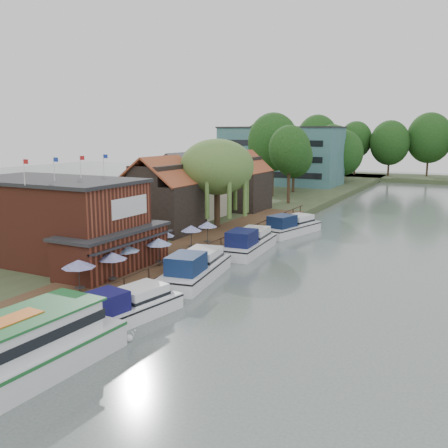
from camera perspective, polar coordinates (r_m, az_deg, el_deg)
The scene contains 28 objects.
ground at distance 38.21m, azimuth -0.22°, elevation -8.13°, with size 260.00×260.00×0.00m, color #4F5C57.
land_bank at distance 82.59m, azimuth -7.55°, elevation 2.28°, with size 50.00×140.00×1.00m, color #384728.
quay_deck at distance 50.08m, azimuth -3.08°, elevation -2.37°, with size 6.00×50.00×0.10m, color #47301E.
quay_rail at distance 49.14m, azimuth -0.07°, elevation -2.07°, with size 0.20×49.00×1.00m, color black, non-canonical shape.
pub at distance 44.35m, azimuth -17.12°, elevation 0.23°, with size 20.00×11.00×7.30m, color maroon, non-canonical shape.
hotel_block at distance 109.33m, azimuth 6.50°, elevation 7.80°, with size 25.40×12.40×12.30m, color #38666B, non-canonical shape.
cottage_a at distance 56.39m, azimuth -7.24°, elevation 3.34°, with size 8.60×7.60×8.50m, color black, non-canonical shape.
cottage_b at distance 66.34m, azimuth -4.50°, elevation 4.46°, with size 9.60×8.60×8.50m, color beige, non-canonical shape.
cottage_c at distance 72.33m, azimuth 1.97°, elevation 4.99°, with size 7.60×7.60×8.50m, color black, non-canonical shape.
willow at distance 58.21m, azimuth -0.80°, elevation 4.60°, with size 8.60×8.60×10.43m, color #476B2D, non-canonical shape.
umbrella_0 at distance 36.37m, azimuth -16.22°, elevation -5.75°, with size 2.37×2.37×2.38m, color navy, non-canonical shape.
umbrella_1 at distance 38.01m, azimuth -12.64°, elevation -4.88°, with size 2.27×2.27×2.38m, color navy, non-canonical shape.
umbrella_2 at distance 40.30m, azimuth -11.27°, elevation -3.95°, with size 2.41×2.41×2.38m, color navy, non-canonical shape.
umbrella_3 at distance 42.09m, azimuth -7.46°, elevation -3.21°, with size 2.24×2.24×2.38m, color #1B3896, non-canonical shape.
umbrella_4 at distance 45.40m, azimuth -6.95°, elevation -2.19°, with size 2.06×2.06×2.38m, color #1C2E9C, non-canonical shape.
umbrella_5 at distance 47.51m, azimuth -3.75°, elevation -1.56°, with size 2.02×2.02×2.38m, color navy, non-canonical shape.
umbrella_6 at distance 49.46m, azimuth -1.90°, elevation -1.06°, with size 1.95×1.95×2.38m, color navy, non-canonical shape.
cruiser_0 at distance 33.52m, azimuth -11.29°, elevation -8.92°, with size 3.15×9.75×2.36m, color white, non-canonical shape.
cruiser_1 at distance 41.67m, azimuth -3.25°, elevation -4.63°, with size 3.52×10.86×2.67m, color white, non-canonical shape.
cruiser_2 at distance 51.15m, azimuth 2.86°, elevation -1.79°, with size 3.47×10.73×2.63m, color silver, non-canonical shape.
cruiser_3 at distance 60.73m, azimuth 7.71°, elevation 0.04°, with size 3.35×10.34×2.52m, color silver, non-canonical shape.
swan at distance 30.77m, azimuth -10.81°, elevation -12.63°, with size 0.44×0.44×0.44m, color white.
bank_tree_0 at distance 79.34m, azimuth 7.45°, elevation 6.76°, with size 6.55×6.55×12.25m, color #143811, non-canonical shape.
bank_tree_1 at distance 88.15m, azimuth 5.61°, elevation 7.89°, with size 8.81×8.81×14.48m, color #143811, non-canonical shape.
bank_tree_2 at distance 94.35m, azimuth 7.97°, elevation 6.86°, with size 6.95×6.95×10.69m, color #143811, non-canonical shape.
bank_tree_3 at distance 114.48m, azimuth 13.43°, elevation 7.54°, with size 8.79×8.79×11.63m, color #143811, non-canonical shape.
bank_tree_4 at distance 122.01m, azimuth 12.74°, elevation 7.98°, with size 7.12×7.12×12.67m, color #143811, non-canonical shape.
bank_tree_5 at distance 129.63m, azimuth 12.24°, elevation 8.22°, with size 6.98×6.98×13.08m, color #143811, non-canonical shape.
Camera 1 is at (16.66, -32.14, 12.22)m, focal length 40.00 mm.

